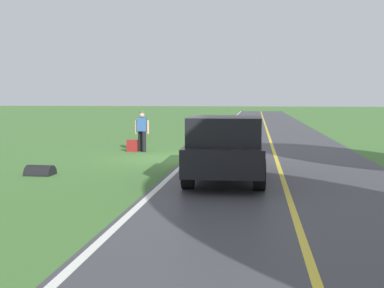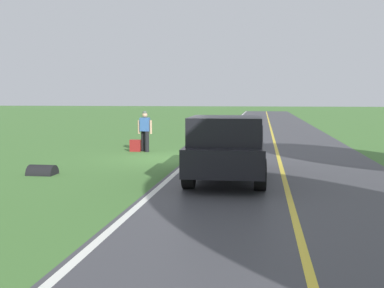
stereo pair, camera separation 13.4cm
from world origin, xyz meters
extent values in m
plane|color=#427033|center=(0.00, 0.00, 0.00)|extent=(200.00, 200.00, 0.00)
cube|color=#3D3D42|center=(-4.06, 0.00, 0.00)|extent=(6.87, 120.00, 0.00)
cube|color=silver|center=(-0.80, 0.00, 0.01)|extent=(0.16, 117.60, 0.00)
cube|color=gold|center=(-4.06, 0.00, 0.01)|extent=(0.14, 117.60, 0.00)
cylinder|color=black|center=(1.44, -1.96, 0.44)|extent=(0.18, 0.18, 0.88)
cylinder|color=black|center=(1.66, -2.20, 0.44)|extent=(0.18, 0.18, 0.88)
cube|color=#335999|center=(1.55, -2.08, 1.17)|extent=(0.40, 0.27, 0.58)
sphere|color=tan|center=(1.55, -2.08, 1.57)|extent=(0.23, 0.23, 0.23)
sphere|color=#4C564C|center=(1.55, -2.08, 1.65)|extent=(0.20, 0.20, 0.20)
cube|color=#234C2D|center=(1.55, -2.28, 1.20)|extent=(0.32, 0.21, 0.44)
cylinder|color=tan|center=(1.29, -2.07, 1.06)|extent=(0.10, 0.10, 0.58)
cylinder|color=tan|center=(1.81, -2.06, 1.06)|extent=(0.10, 0.10, 0.58)
cube|color=maroon|center=(1.97, -2.02, 0.26)|extent=(0.46, 0.21, 0.51)
cube|color=black|center=(-2.43, 3.69, 0.75)|extent=(2.15, 5.45, 0.70)
cube|color=black|center=(-2.46, 4.88, 1.46)|extent=(1.90, 2.21, 0.72)
cube|color=black|center=(-2.46, 4.88, 1.53)|extent=(1.71, 1.34, 0.43)
cube|color=black|center=(-3.34, 2.58, 1.33)|extent=(0.18, 3.03, 0.45)
cube|color=black|center=(-1.46, 2.63, 1.33)|extent=(0.18, 3.03, 0.45)
cube|color=black|center=(-2.36, 1.10, 1.33)|extent=(1.84, 0.15, 0.45)
cylinder|color=black|center=(-3.38, 5.41, 0.40)|extent=(0.32, 0.81, 0.80)
cylinder|color=black|center=(-1.58, 5.46, 0.40)|extent=(0.32, 0.81, 0.80)
cylinder|color=black|center=(-3.29, 2.11, 0.40)|extent=(0.32, 0.81, 0.80)
cylinder|color=black|center=(-1.49, 2.16, 0.40)|extent=(0.32, 0.81, 0.80)
cylinder|color=black|center=(3.13, 4.08, 0.00)|extent=(0.80, 0.60, 0.60)
camera|label=1|loc=(-3.27, 16.77, 2.33)|focal=42.44mm
camera|label=2|loc=(-3.41, 16.75, 2.33)|focal=42.44mm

